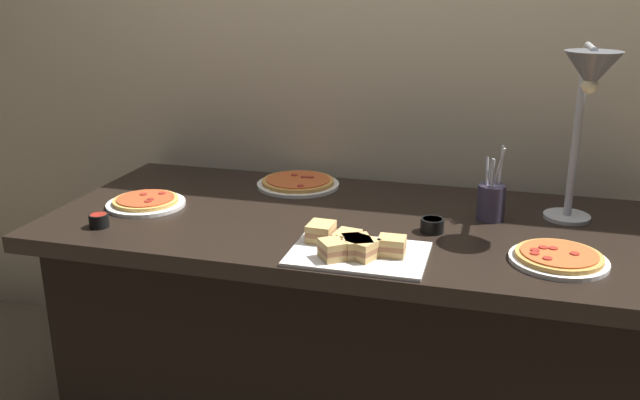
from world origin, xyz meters
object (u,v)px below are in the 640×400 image
object	(u,v)px
sandwich_platter	(354,247)
sauce_cup_far	(432,225)
sauce_cup_near	(99,220)
pizza_plate_raised_stand	(146,202)
pizza_plate_front	(298,183)
pizza_plate_center	(559,258)
heat_lamp	(588,91)
utensil_holder	(491,201)

from	to	relation	value
sandwich_platter	sauce_cup_far	size ratio (longest dim) A/B	5.31
sandwich_platter	sauce_cup_near	distance (m)	0.78
pizza_plate_raised_stand	pizza_plate_front	bearing A→B (deg)	39.28
pizza_plate_center	pizza_plate_raised_stand	bearing A→B (deg)	174.30
heat_lamp	sandwich_platter	xyz separation A→B (m)	(-0.57, -0.33, -0.39)
sauce_cup_near	pizza_plate_center	bearing A→B (deg)	3.87
sauce_cup_far	utensil_holder	size ratio (longest dim) A/B	0.30
sandwich_platter	sauce_cup_far	distance (m)	0.29
heat_lamp	pizza_plate_raised_stand	bearing A→B (deg)	-175.59
pizza_plate_front	sauce_cup_near	bearing A→B (deg)	-129.02
utensil_holder	pizza_plate_center	bearing A→B (deg)	-57.81
pizza_plate_front	utensil_holder	distance (m)	0.69
heat_lamp	sandwich_platter	bearing A→B (deg)	-150.15
sauce_cup_far	utensil_holder	bearing A→B (deg)	44.43
pizza_plate_raised_stand	sauce_cup_far	bearing A→B (deg)	0.53
sandwich_platter	utensil_holder	distance (m)	0.52
heat_lamp	pizza_plate_raised_stand	xyz separation A→B (m)	(-1.31, -0.10, -0.40)
pizza_plate_raised_stand	sauce_cup_far	xyz separation A→B (m)	(0.92, 0.01, 0.01)
pizza_plate_front	pizza_plate_center	bearing A→B (deg)	-28.56
heat_lamp	pizza_plate_front	size ratio (longest dim) A/B	1.82
pizza_plate_center	pizza_plate_front	bearing A→B (deg)	151.44
pizza_plate_center	sandwich_platter	size ratio (longest dim) A/B	0.70
pizza_plate_raised_stand	sandwich_platter	bearing A→B (deg)	-16.83
sandwich_platter	pizza_plate_raised_stand	bearing A→B (deg)	163.17
heat_lamp	sauce_cup_far	distance (m)	0.56
pizza_plate_center	utensil_holder	xyz separation A→B (m)	(-0.18, 0.29, 0.05)
sauce_cup_far	sandwich_platter	bearing A→B (deg)	-127.75
sauce_cup_near	pizza_plate_front	bearing A→B (deg)	50.98
pizza_plate_raised_stand	utensil_holder	xyz separation A→B (m)	(1.08, 0.16, 0.05)
pizza_plate_center	pizza_plate_raised_stand	xyz separation A→B (m)	(-1.27, 0.13, -0.00)
heat_lamp	pizza_plate_front	xyz separation A→B (m)	(-0.90, 0.24, -0.40)
sauce_cup_far	utensil_holder	xyz separation A→B (m)	(0.16, 0.16, 0.04)
pizza_plate_center	sauce_cup_far	bearing A→B (deg)	158.49
heat_lamp	pizza_plate_raised_stand	distance (m)	1.37
pizza_plate_center	utensil_holder	world-z (taller)	utensil_holder
heat_lamp	sauce_cup_near	xyz separation A→B (m)	(-1.35, -0.32, -0.39)
pizza_plate_front	sauce_cup_far	distance (m)	0.61
pizza_plate_center	sauce_cup_near	world-z (taller)	sauce_cup_near
sauce_cup_far	sauce_cup_near	bearing A→B (deg)	-166.92
utensil_holder	pizza_plate_raised_stand	bearing A→B (deg)	-171.37
pizza_plate_front	sandwich_platter	distance (m)	0.65
pizza_plate_center	sauce_cup_far	xyz separation A→B (m)	(-0.34, 0.13, 0.01)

